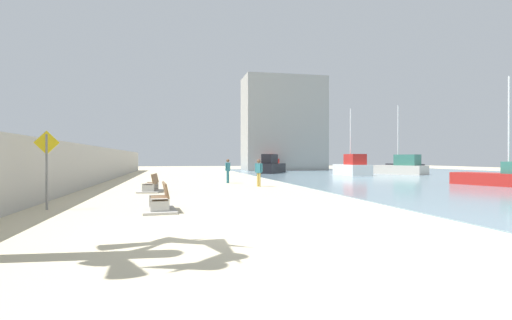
{
  "coord_description": "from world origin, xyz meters",
  "views": [
    {
      "loc": [
        -1.93,
        -9.62,
        1.82
      ],
      "look_at": [
        3.49,
        15.79,
        1.69
      ],
      "focal_mm": 27.08,
      "sensor_mm": 36.0,
      "label": 1
    }
  ],
  "objects_px": {
    "boat_mid_bay": "(352,167)",
    "boat_outer": "(272,166)",
    "bench_near": "(160,204)",
    "person_walking": "(228,169)",
    "boat_nearest": "(402,167)",
    "boat_distant": "(405,166)",
    "person_standing": "(259,171)",
    "boat_far_right": "(271,166)",
    "bench_far": "(151,188)",
    "pedestrian_sign": "(47,161)"
  },
  "relations": [
    {
      "from": "boat_mid_bay",
      "to": "boat_outer",
      "type": "relative_size",
      "value": 0.91
    },
    {
      "from": "boat_mid_bay",
      "to": "boat_distant",
      "type": "distance_m",
      "value": 14.97
    },
    {
      "from": "bench_near",
      "to": "boat_nearest",
      "type": "relative_size",
      "value": 0.29
    },
    {
      "from": "person_walking",
      "to": "pedestrian_sign",
      "type": "bearing_deg",
      "value": -122.38
    },
    {
      "from": "bench_far",
      "to": "boat_distant",
      "type": "distance_m",
      "value": 40.14
    },
    {
      "from": "person_standing",
      "to": "boat_far_right",
      "type": "xyz_separation_m",
      "value": [
        8.04,
        28.67,
        -0.32
      ]
    },
    {
      "from": "person_standing",
      "to": "boat_far_right",
      "type": "relative_size",
      "value": 0.24
    },
    {
      "from": "boat_distant",
      "to": "pedestrian_sign",
      "type": "height_order",
      "value": "pedestrian_sign"
    },
    {
      "from": "bench_far",
      "to": "pedestrian_sign",
      "type": "xyz_separation_m",
      "value": [
        -3.18,
        -6.64,
        1.5
      ]
    },
    {
      "from": "person_walking",
      "to": "boat_nearest",
      "type": "height_order",
      "value": "boat_nearest"
    },
    {
      "from": "boat_nearest",
      "to": "boat_outer",
      "type": "bearing_deg",
      "value": 150.8
    },
    {
      "from": "boat_distant",
      "to": "person_standing",
      "type": "bearing_deg",
      "value": -138.19
    },
    {
      "from": "person_walking",
      "to": "boat_nearest",
      "type": "distance_m",
      "value": 23.26
    },
    {
      "from": "pedestrian_sign",
      "to": "boat_mid_bay",
      "type": "bearing_deg",
      "value": 44.84
    },
    {
      "from": "bench_near",
      "to": "boat_far_right",
      "type": "xyz_separation_m",
      "value": [
        13.83,
        39.08,
        0.47
      ]
    },
    {
      "from": "boat_nearest",
      "to": "person_standing",
      "type": "bearing_deg",
      "value": -143.8
    },
    {
      "from": "person_standing",
      "to": "boat_distant",
      "type": "relative_size",
      "value": 0.22
    },
    {
      "from": "boat_nearest",
      "to": "boat_mid_bay",
      "type": "distance_m",
      "value": 6.39
    },
    {
      "from": "person_standing",
      "to": "boat_nearest",
      "type": "xyz_separation_m",
      "value": [
        19.32,
        14.14,
        -0.18
      ]
    },
    {
      "from": "boat_nearest",
      "to": "boat_distant",
      "type": "distance_m",
      "value": 9.94
    },
    {
      "from": "bench_far",
      "to": "boat_nearest",
      "type": "relative_size",
      "value": 0.29
    },
    {
      "from": "bench_near",
      "to": "person_walking",
      "type": "relative_size",
      "value": 1.25
    },
    {
      "from": "person_walking",
      "to": "boat_outer",
      "type": "bearing_deg",
      "value": 66.16
    },
    {
      "from": "boat_far_right",
      "to": "boat_mid_bay",
      "type": "xyz_separation_m",
      "value": [
        4.94,
        -15.34,
        0.16
      ]
    },
    {
      "from": "boat_distant",
      "to": "boat_outer",
      "type": "bearing_deg",
      "value": -177.17
    },
    {
      "from": "boat_far_right",
      "to": "person_walking",
      "type": "bearing_deg",
      "value": -110.89
    },
    {
      "from": "boat_far_right",
      "to": "boat_mid_bay",
      "type": "bearing_deg",
      "value": -72.14
    },
    {
      "from": "boat_mid_bay",
      "to": "boat_outer",
      "type": "xyz_separation_m",
      "value": [
        -6.66,
        8.07,
        0.0
      ]
    },
    {
      "from": "bench_near",
      "to": "boat_outer",
      "type": "bearing_deg",
      "value": 69.14
    },
    {
      "from": "bench_far",
      "to": "boat_far_right",
      "type": "distance_m",
      "value": 34.48
    },
    {
      "from": "boat_mid_bay",
      "to": "boat_outer",
      "type": "distance_m",
      "value": 10.46
    },
    {
      "from": "person_walking",
      "to": "boat_distant",
      "type": "distance_m",
      "value": 32.32
    },
    {
      "from": "boat_outer",
      "to": "boat_distant",
      "type": "relative_size",
      "value": 0.97
    },
    {
      "from": "boat_nearest",
      "to": "boat_far_right",
      "type": "distance_m",
      "value": 18.39
    },
    {
      "from": "boat_mid_bay",
      "to": "pedestrian_sign",
      "type": "relative_size",
      "value": 2.52
    },
    {
      "from": "boat_far_right",
      "to": "boat_outer",
      "type": "relative_size",
      "value": 0.94
    },
    {
      "from": "person_walking",
      "to": "person_standing",
      "type": "xyz_separation_m",
      "value": [
        1.48,
        -3.73,
        -0.01
      ]
    },
    {
      "from": "bench_far",
      "to": "person_standing",
      "type": "xyz_separation_m",
      "value": [
        6.51,
        2.59,
        0.79
      ]
    },
    {
      "from": "boat_distant",
      "to": "bench_near",
      "type": "bearing_deg",
      "value": -133.21
    },
    {
      "from": "bench_far",
      "to": "person_walking",
      "type": "relative_size",
      "value": 1.26
    },
    {
      "from": "person_walking",
      "to": "boat_mid_bay",
      "type": "bearing_deg",
      "value": 33.56
    },
    {
      "from": "bench_far",
      "to": "bench_near",
      "type": "bearing_deg",
      "value": -84.72
    },
    {
      "from": "boat_nearest",
      "to": "boat_distant",
      "type": "relative_size",
      "value": 0.97
    },
    {
      "from": "bench_far",
      "to": "pedestrian_sign",
      "type": "distance_m",
      "value": 7.52
    },
    {
      "from": "pedestrian_sign",
      "to": "person_standing",
      "type": "bearing_deg",
      "value": 43.59
    },
    {
      "from": "bench_far",
      "to": "person_standing",
      "type": "distance_m",
      "value": 7.05
    },
    {
      "from": "bench_near",
      "to": "boat_outer",
      "type": "relative_size",
      "value": 0.28
    },
    {
      "from": "person_walking",
      "to": "pedestrian_sign",
      "type": "relative_size",
      "value": 0.63
    },
    {
      "from": "boat_mid_bay",
      "to": "person_standing",
      "type": "bearing_deg",
      "value": -134.26
    },
    {
      "from": "bench_near",
      "to": "boat_outer",
      "type": "xyz_separation_m",
      "value": [
        12.12,
        31.81,
        0.63
      ]
    }
  ]
}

